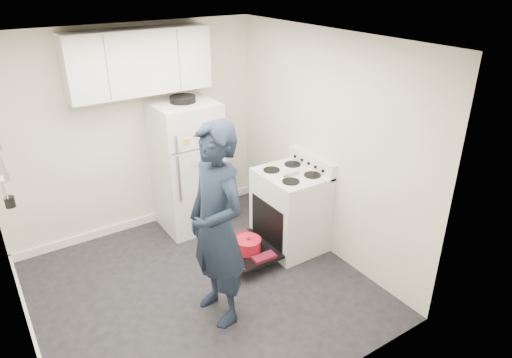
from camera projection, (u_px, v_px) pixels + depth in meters
room at (190, 184)px, 4.26m from camera, size 3.21×3.21×2.51m
electric_range at (290, 211)px, 5.31m from camera, size 0.66×0.76×1.10m
open_oven_door at (248, 247)px, 5.12m from camera, size 0.55×0.70×0.23m
refrigerator at (187, 166)px, 5.61m from camera, size 0.72×0.74×1.69m
upper_cabinets at (139, 62)px, 5.00m from camera, size 1.60×0.33×0.70m
person at (217, 227)px, 4.03m from camera, size 0.51×0.74×1.94m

